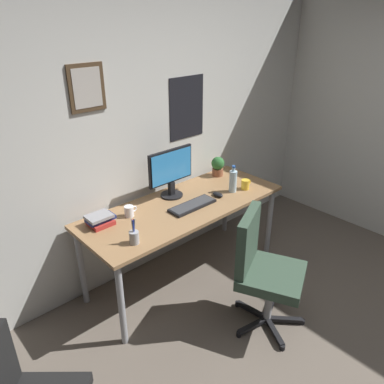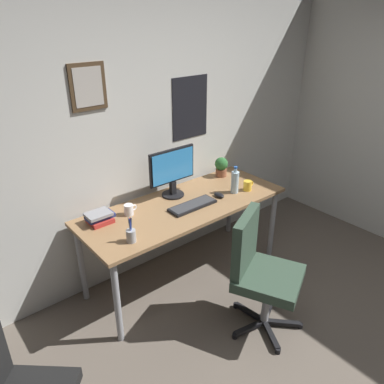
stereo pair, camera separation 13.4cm
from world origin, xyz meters
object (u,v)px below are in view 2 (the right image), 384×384
Objects in this scene: monitor at (172,171)px; coffee_mug_far at (129,210)px; office_chair at (259,268)px; coffee_mug_near at (248,185)px; computer_mouse at (219,195)px; book_stack_left at (100,217)px; water_bottle at (235,182)px; pen_cup at (131,235)px; potted_plant at (221,166)px; keyboard at (193,205)px.

monitor reaches higher than coffee_mug_far.
coffee_mug_far is at bearing 118.17° from office_chair.
coffee_mug_near is at bearing -15.27° from coffee_mug_far.
coffee_mug_near is (0.30, -0.06, 0.03)m from computer_mouse.
book_stack_left is (-1.32, 0.34, -0.00)m from coffee_mug_near.
office_chair is 0.90m from water_bottle.
computer_mouse is at bearing 6.99° from pen_cup.
computer_mouse is 0.55× the size of pen_cup.
office_chair is at bearing -53.01° from book_stack_left.
water_bottle is 2.21× the size of coffee_mug_near.
computer_mouse is 1.06m from book_stack_left.
coffee_mug_far is at bearing 60.99° from pen_cup.
coffee_mug_far is 1.13m from potted_plant.
water_bottle reaches higher than book_stack_left.
coffee_mug_near is 0.59× the size of potted_plant.
water_bottle is at bearing -115.33° from potted_plant.
coffee_mug_far is at bearing 155.09° from keyboard.
monitor is 4.18× the size of computer_mouse.
water_bottle is at bearing 58.09° from office_chair.
monitor is 0.72m from coffee_mug_near.
pen_cup is at bearing -161.05° from potted_plant.
coffee_mug_near is at bearing -30.70° from monitor.
pen_cup reaches higher than keyboard.
monitor is at bearing 91.57° from office_chair.
monitor reaches higher than office_chair.
potted_plant is (0.64, 0.04, -0.13)m from monitor.
potted_plant reaches higher than book_stack_left.
coffee_mug_near is 1.37m from book_stack_left.
water_bottle reaches higher than potted_plant.
keyboard is 1.99× the size of book_stack_left.
coffee_mug_near is (0.60, -0.07, 0.03)m from keyboard.
monitor is at bearing 6.86° from coffee_mug_far.
monitor reaches higher than potted_plant.
potted_plant is 1.39m from pen_cup.
potted_plant is at bearing 3.75° from monitor.
coffee_mug_near reaches higher than coffee_mug_far.
monitor is 2.30× the size of pen_cup.
pen_cup is (-1.28, -0.06, 0.01)m from coffee_mug_near.
coffee_mug_far is at bearing 165.14° from water_bottle.
coffee_mug_far is 0.56× the size of pen_cup.
coffee_mug_far reaches higher than keyboard.
book_stack_left is (-0.05, 0.39, -0.01)m from pen_cup.
office_chair is 1.12m from monitor.
monitor is at bearing 146.34° from water_bottle.
potted_plant is at bearing 5.10° from coffee_mug_far.
monitor is 2.36× the size of potted_plant.
potted_plant reaches higher than computer_mouse.
office_chair is 0.81m from computer_mouse.
book_stack_left is at bearing 165.68° from coffee_mug_near.
pen_cup is (-0.71, 0.61, 0.28)m from office_chair.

